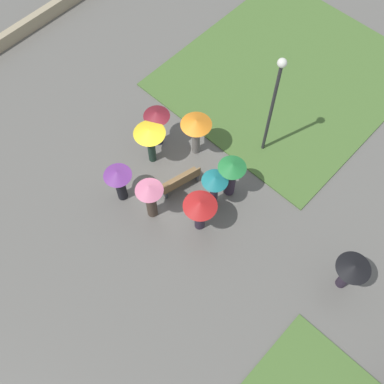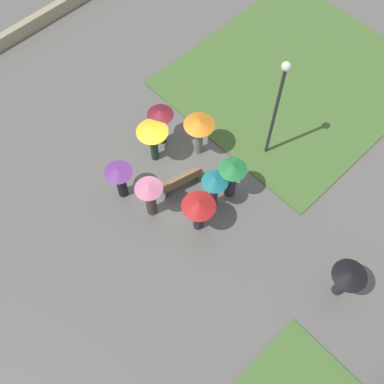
{
  "view_description": "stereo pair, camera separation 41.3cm",
  "coord_description": "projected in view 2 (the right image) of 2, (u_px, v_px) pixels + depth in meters",
  "views": [
    {
      "loc": [
        6.2,
        7.22,
        15.94
      ],
      "look_at": [
        0.16,
        1.52,
        0.76
      ],
      "focal_mm": 45.0,
      "sensor_mm": 36.0,
      "label": 1
    },
    {
      "loc": [
        5.9,
        7.51,
        15.94
      ],
      "look_at": [
        0.16,
        1.52,
        0.76
      ],
      "focal_mm": 45.0,
      "sensor_mm": 36.0,
      "label": 2
    }
  ],
  "objects": [
    {
      "name": "parapet_wall",
      "position": [
        18.0,
        32.0,
        21.75
      ],
      "size": [
        45.0,
        0.35,
        0.64
      ],
      "color": "tan",
      "rests_on": "ground_plane"
    },
    {
      "name": "crowd_person_yellow",
      "position": [
        153.0,
        135.0,
        17.61
      ],
      "size": [
        1.19,
        1.19,
        1.93
      ],
      "rotation": [
        0.0,
        0.0,
        0.15
      ],
      "color": "#1E3328",
      "rests_on": "ground_plane"
    },
    {
      "name": "lawn_patch_near",
      "position": [
        295.0,
        79.0,
        20.81
      ],
      "size": [
        9.74,
        8.81,
        0.06
      ],
      "color": "#4C7033",
      "rests_on": "ground_plane"
    },
    {
      "name": "lone_walker_mid_plaza",
      "position": [
        347.0,
        278.0,
        15.24
      ],
      "size": [
        1.13,
        1.13,
        1.73
      ],
      "rotation": [
        0.0,
        0.0,
        0.59
      ],
      "color": "#2D2333",
      "rests_on": "ground_plane"
    },
    {
      "name": "park_bench",
      "position": [
        182.0,
        181.0,
        17.87
      ],
      "size": [
        1.63,
        0.79,
        0.9
      ],
      "rotation": [
        0.0,
        0.0,
        -0.24
      ],
      "color": "brown",
      "rests_on": "ground_plane"
    },
    {
      "name": "crowd_person_red",
      "position": [
        199.0,
        209.0,
        16.31
      ],
      "size": [
        1.19,
        1.19,
        1.81
      ],
      "rotation": [
        0.0,
        0.0,
        3.57
      ],
      "color": "#2D2333",
      "rests_on": "ground_plane"
    },
    {
      "name": "ground_plane",
      "position": [
        168.0,
        174.0,
        18.55
      ],
      "size": [
        90.0,
        90.0,
        0.0
      ],
      "primitive_type": "plane",
      "color": "#66635E"
    },
    {
      "name": "crowd_person_teal",
      "position": [
        215.0,
        185.0,
        16.75
      ],
      "size": [
        0.94,
        0.94,
        1.84
      ],
      "rotation": [
        0.0,
        0.0,
        6.01
      ],
      "color": "#2D2333",
      "rests_on": "ground_plane"
    },
    {
      "name": "crowd_person_purple",
      "position": [
        120.0,
        177.0,
        17.06
      ],
      "size": [
        1.01,
        1.01,
        1.77
      ],
      "rotation": [
        0.0,
        0.0,
        4.84
      ],
      "color": "black",
      "rests_on": "ground_plane"
    },
    {
      "name": "crowd_person_green",
      "position": [
        232.0,
        176.0,
        17.04
      ],
      "size": [
        1.01,
        1.01,
        1.92
      ],
      "rotation": [
        0.0,
        0.0,
        3.49
      ],
      "color": "#2D2333",
      "rests_on": "ground_plane"
    },
    {
      "name": "lamp_post",
      "position": [
        278.0,
        101.0,
        16.32
      ],
      "size": [
        0.32,
        0.32,
        4.92
      ],
      "color": "#2D2D30",
      "rests_on": "ground_plane"
    },
    {
      "name": "crowd_person_maroon",
      "position": [
        161.0,
        119.0,
        18.04
      ],
      "size": [
        1.0,
        1.0,
        1.93
      ],
      "rotation": [
        0.0,
        0.0,
        3.06
      ],
      "color": "#282D47",
      "rests_on": "ground_plane"
    },
    {
      "name": "crowd_person_pink",
      "position": [
        149.0,
        193.0,
        16.59
      ],
      "size": [
        0.98,
        0.98,
        1.99
      ],
      "rotation": [
        0.0,
        0.0,
        3.32
      ],
      "color": "#47382D",
      "rests_on": "ground_plane"
    },
    {
      "name": "crowd_person_orange",
      "position": [
        199.0,
        128.0,
        17.71
      ],
      "size": [
        1.17,
        1.17,
        1.97
      ],
      "rotation": [
        0.0,
        0.0,
        1.42
      ],
      "color": "slate",
      "rests_on": "ground_plane"
    }
  ]
}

